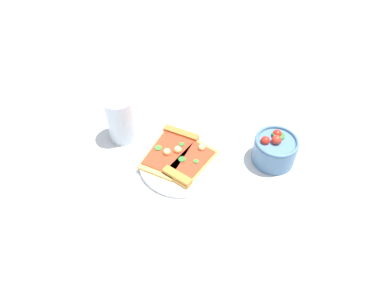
{
  "coord_description": "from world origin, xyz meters",
  "views": [
    {
      "loc": [
        -0.56,
        0.15,
        0.67
      ],
      "look_at": [
        0.02,
        -0.02,
        0.03
      ],
      "focal_mm": 32.3,
      "sensor_mm": 36.0,
      "label": 1
    }
  ],
  "objects_px": {
    "soda_glass": "(122,120)",
    "salad_bowl": "(275,149)",
    "pizza_slice_near": "(171,149)",
    "pizza_slice_far": "(190,164)",
    "plate": "(183,160)"
  },
  "relations": [
    {
      "from": "pizza_slice_far",
      "to": "salad_bowl",
      "type": "distance_m",
      "value": 0.21
    },
    {
      "from": "plate",
      "to": "pizza_slice_far",
      "type": "height_order",
      "value": "pizza_slice_far"
    },
    {
      "from": "salad_bowl",
      "to": "soda_glass",
      "type": "height_order",
      "value": "soda_glass"
    },
    {
      "from": "soda_glass",
      "to": "salad_bowl",
      "type": "bearing_deg",
      "value": -118.07
    },
    {
      "from": "pizza_slice_near",
      "to": "salad_bowl",
      "type": "distance_m",
      "value": 0.26
    },
    {
      "from": "plate",
      "to": "pizza_slice_far",
      "type": "distance_m",
      "value": 0.03
    },
    {
      "from": "pizza_slice_far",
      "to": "soda_glass",
      "type": "height_order",
      "value": "soda_glass"
    },
    {
      "from": "plate",
      "to": "soda_glass",
      "type": "bearing_deg",
      "value": 43.9
    },
    {
      "from": "salad_bowl",
      "to": "soda_glass",
      "type": "distance_m",
      "value": 0.4
    },
    {
      "from": "salad_bowl",
      "to": "pizza_slice_near",
      "type": "bearing_deg",
      "value": 70.44
    },
    {
      "from": "pizza_slice_near",
      "to": "salad_bowl",
      "type": "height_order",
      "value": "salad_bowl"
    },
    {
      "from": "pizza_slice_near",
      "to": "salad_bowl",
      "type": "relative_size",
      "value": 1.69
    },
    {
      "from": "plate",
      "to": "pizza_slice_near",
      "type": "height_order",
      "value": "pizza_slice_near"
    },
    {
      "from": "pizza_slice_far",
      "to": "soda_glass",
      "type": "relative_size",
      "value": 1.21
    },
    {
      "from": "pizza_slice_near",
      "to": "salad_bowl",
      "type": "bearing_deg",
      "value": -109.56
    }
  ]
}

